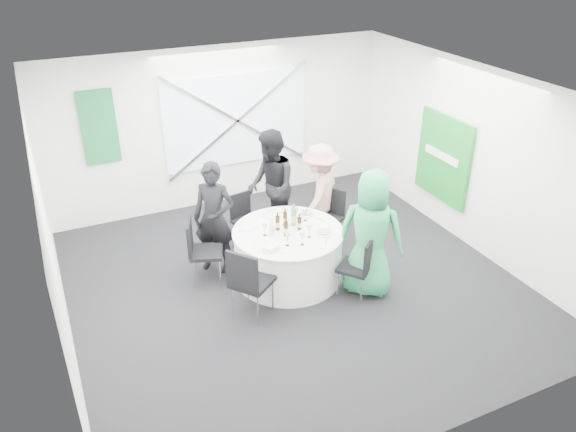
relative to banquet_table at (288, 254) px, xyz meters
name	(u,v)px	position (x,y,z in m)	size (l,w,h in m)	color
floor	(294,284)	(0.00, -0.20, -0.38)	(6.00, 6.00, 0.00)	black
ceiling	(295,90)	(0.00, -0.20, 2.42)	(6.00, 6.00, 0.00)	silver
wall_back	(220,127)	(0.00, 2.80, 1.02)	(6.00, 6.00, 0.00)	white
wall_front	(441,331)	(0.00, -3.20, 1.02)	(6.00, 6.00, 0.00)	white
wall_left	(51,246)	(-3.00, -0.20, 1.02)	(6.00, 6.00, 0.00)	white
wall_right	(474,159)	(3.00, -0.20, 1.02)	(6.00, 6.00, 0.00)	white
window_panel	(237,120)	(0.30, 2.76, 1.12)	(2.60, 0.03, 1.60)	silver
window_brace_a	(238,121)	(0.30, 2.72, 1.12)	(0.05, 0.05, 3.16)	silver
window_brace_b	(238,121)	(0.30, 2.72, 1.12)	(0.05, 0.05, 3.16)	silver
green_banner	(99,128)	(-2.00, 2.75, 1.32)	(0.55, 0.04, 1.20)	#146725
green_sign	(443,158)	(2.94, 0.40, 0.82)	(0.05, 1.20, 1.40)	#188529
banquet_table	(288,254)	(0.00, 0.00, 0.00)	(1.56, 1.56, 0.76)	silver
chair_back	(244,216)	(-0.22, 1.15, 0.12)	(0.45, 0.46, 0.85)	black
chair_back_left	(199,246)	(-1.16, 0.43, 0.19)	(0.58, 0.57, 0.98)	black
chair_back_right	(331,212)	(1.04, 0.64, 0.14)	(0.56, 0.56, 0.89)	black
chair_front_right	(361,263)	(0.68, -0.84, 0.15)	(0.58, 0.58, 0.91)	black
chair_front_left	(248,279)	(-0.85, -0.64, 0.23)	(0.66, 0.66, 1.03)	black
person_man_back_left	(214,218)	(-0.85, 0.66, 0.46)	(0.61, 0.40, 1.67)	black
person_man_back	(271,187)	(0.24, 1.14, 0.53)	(0.88, 0.49, 1.82)	black
person_woman_pink	(320,193)	(0.93, 0.82, 0.42)	(1.03, 0.48, 1.60)	tan
person_woman_green	(371,234)	(0.86, -0.76, 0.52)	(0.88, 0.57, 1.81)	#2A9C5B
plate_back	(271,215)	(-0.02, 0.54, 0.39)	(0.27, 0.27, 0.01)	silver
plate_back_left	(247,226)	(-0.47, 0.37, 0.39)	(0.29, 0.29, 0.01)	silver
plate_back_right	(306,213)	(0.46, 0.35, 0.40)	(0.27, 0.27, 0.04)	silver
plate_front_right	(324,232)	(0.42, -0.26, 0.40)	(0.27, 0.27, 0.04)	silver
plate_front_left	(269,247)	(-0.41, -0.30, 0.39)	(0.28, 0.28, 0.01)	silver
napkin	(271,247)	(-0.41, -0.37, 0.42)	(0.20, 0.13, 0.06)	silver
beer_bottle_a	(278,223)	(-0.11, 0.10, 0.48)	(0.06, 0.06, 0.27)	#361F09
beer_bottle_b	(285,219)	(0.03, 0.17, 0.48)	(0.06, 0.06, 0.26)	#361F09
beer_bottle_c	(299,224)	(0.17, -0.02, 0.47)	(0.06, 0.06, 0.24)	#361F09
beer_bottle_d	(286,229)	(-0.08, -0.10, 0.49)	(0.06, 0.06, 0.27)	#361F09
green_water_bottle	(294,217)	(0.15, 0.12, 0.51)	(0.08, 0.08, 0.33)	#39954F
clear_water_bottle	(272,229)	(-0.25, -0.01, 0.48)	(0.08, 0.08, 0.27)	white
wine_glass_a	(309,229)	(0.19, -0.27, 0.50)	(0.07, 0.07, 0.17)	white
wine_glass_b	(305,213)	(0.35, 0.18, 0.50)	(0.07, 0.07, 0.17)	white
wine_glass_c	(265,227)	(-0.34, 0.03, 0.50)	(0.07, 0.07, 0.17)	white
wine_glass_d	(288,237)	(-0.17, -0.35, 0.50)	(0.07, 0.07, 0.17)	white
wine_glass_e	(296,211)	(0.26, 0.30, 0.50)	(0.07, 0.07, 0.17)	white
wine_glass_f	(302,237)	(0.02, -0.41, 0.50)	(0.07, 0.07, 0.17)	white
fork_a	(321,220)	(0.57, 0.10, 0.38)	(0.01, 0.15, 0.01)	silver
knife_a	(302,213)	(0.42, 0.40, 0.38)	(0.01, 0.15, 0.01)	silver
fork_b	(326,240)	(0.36, -0.45, 0.38)	(0.01, 0.15, 0.01)	silver
knife_b	(329,229)	(0.54, -0.20, 0.38)	(0.01, 0.15, 0.01)	silver
fork_c	(256,245)	(-0.55, -0.17, 0.38)	(0.01, 0.15, 0.01)	silver
knife_c	(281,253)	(-0.32, -0.48, 0.38)	(0.01, 0.15, 0.01)	silver
fork_d	(285,212)	(0.20, 0.54, 0.38)	(0.01, 0.15, 0.01)	silver
knife_d	(260,217)	(-0.20, 0.54, 0.38)	(0.01, 0.15, 0.01)	silver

